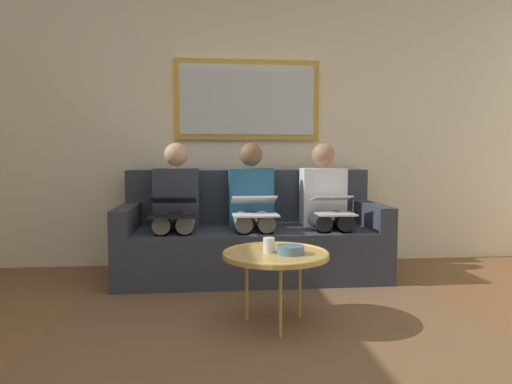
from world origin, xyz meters
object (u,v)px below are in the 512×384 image
object	(u,v)px
cup	(269,245)
person_middle	(252,205)
framed_mirror	(247,100)
laptop_black	(173,207)
person_right	(176,206)
person_left	(326,205)
laptop_white	(255,206)
coffee_table	(276,255)
bowl	(291,250)
couch	(251,238)
laptop_silver	(333,205)

from	to	relation	value
cup	person_middle	bearing A→B (deg)	-90.04
framed_mirror	laptop_black	world-z (taller)	framed_mirror
cup	person_right	xyz separation A→B (m)	(0.64, -1.13, 0.12)
framed_mirror	laptop_black	xyz separation A→B (m)	(0.64, 0.70, -0.92)
person_left	laptop_white	bearing A→B (deg)	20.62
coffee_table	person_left	bearing A→B (deg)	-117.60
laptop_white	person_right	bearing A→B (deg)	-20.62
person_right	laptop_black	bearing A→B (deg)	90.00
bowl	person_middle	size ratio (longest dim) A/B	0.14
bowl	person_middle	world-z (taller)	person_middle
cup	couch	bearing A→B (deg)	-90.04
coffee_table	laptop_white	bearing A→B (deg)	-87.52
laptop_white	bowl	bearing A→B (deg)	97.48
cup	person_left	xyz separation A→B (m)	(-0.64, -1.13, 0.12)
couch	person_middle	xyz separation A→B (m)	(0.00, 0.07, 0.30)
bowl	person_left	bearing A→B (deg)	-113.49
framed_mirror	cup	bearing A→B (deg)	89.97
bowl	laptop_black	size ratio (longest dim) A/B	0.45
person_left	person_right	bearing A→B (deg)	0.00
couch	framed_mirror	distance (m)	1.30
couch	bowl	world-z (taller)	couch
person_left	bowl	bearing A→B (deg)	66.51
framed_mirror	person_right	xyz separation A→B (m)	(0.64, 0.46, -0.94)
laptop_silver	person_right	distance (m)	1.30
framed_mirror	laptop_white	size ratio (longest dim) A/B	3.76
laptop_silver	laptop_white	bearing A→B (deg)	-0.27
coffee_table	laptop_silver	size ratio (longest dim) A/B	1.80
coffee_table	laptop_black	distance (m)	1.15
coffee_table	bowl	distance (m)	0.10
cup	laptop_black	bearing A→B (deg)	-54.37
person_right	laptop_black	size ratio (longest dim) A/B	3.16
framed_mirror	cup	xyz separation A→B (m)	(0.00, 1.59, -1.06)
person_left	coffee_table	bearing A→B (deg)	62.40
framed_mirror	person_right	world-z (taller)	framed_mirror
couch	coffee_table	bearing A→B (deg)	91.85
person_left	laptop_black	distance (m)	1.30
couch	coffee_table	distance (m)	1.22
framed_mirror	bowl	world-z (taller)	framed_mirror
framed_mirror	laptop_black	size ratio (longest dim) A/B	3.75
bowl	laptop_silver	world-z (taller)	laptop_silver
coffee_table	bowl	xyz separation A→B (m)	(-0.08, 0.04, 0.04)
laptop_black	coffee_table	bearing A→B (deg)	126.77
couch	laptop_silver	bearing A→B (deg)	153.98
coffee_table	person_left	world-z (taller)	person_left
laptop_silver	person_right	world-z (taller)	person_right
coffee_table	laptop_silver	bearing A→B (deg)	-123.57
person_left	framed_mirror	bearing A→B (deg)	-35.52
couch	cup	distance (m)	1.21
person_left	laptop_black	bearing A→B (deg)	10.62
bowl	person_right	xyz separation A→B (m)	(0.76, -1.19, 0.14)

